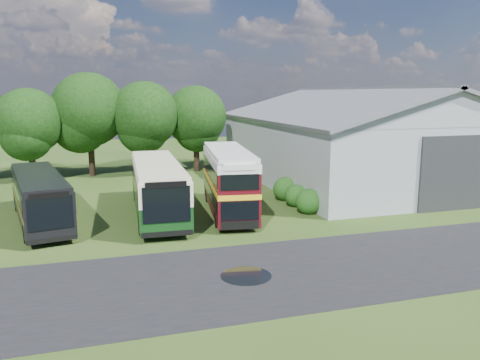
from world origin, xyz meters
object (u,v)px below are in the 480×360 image
object	(u,v)px
bus_green_single	(157,187)
bus_dark_single	(40,197)
storage_shed	(358,133)
bus_maroon_double	(228,181)

from	to	relation	value
bus_green_single	bus_dark_single	xyz separation A→B (m)	(-7.01, -0.01, -0.22)
storage_shed	bus_dark_single	world-z (taller)	storage_shed
storage_shed	bus_dark_single	xyz separation A→B (m)	(-25.81, -7.40, -2.58)
bus_green_single	bus_dark_single	world-z (taller)	bus_green_single
bus_maroon_double	bus_dark_single	distance (m)	11.51
bus_green_single	storage_shed	bearing A→B (deg)	23.93
bus_green_single	bus_maroon_double	xyz separation A→B (m)	(4.45, -0.98, 0.27)
bus_green_single	bus_maroon_double	size ratio (longest dim) A/B	1.25
bus_dark_single	storage_shed	bearing A→B (deg)	4.38
bus_green_single	bus_dark_single	distance (m)	7.01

